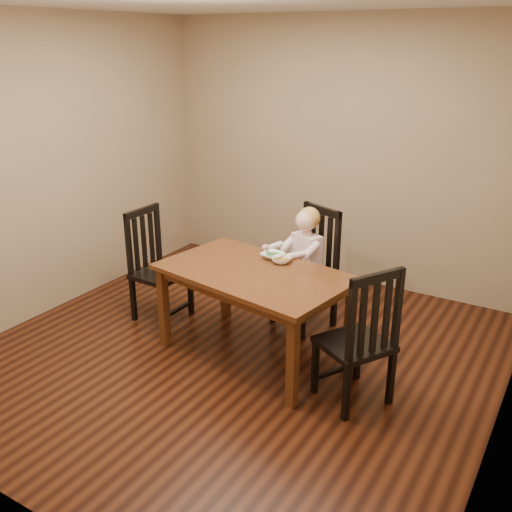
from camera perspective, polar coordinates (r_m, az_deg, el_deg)
The scene contains 9 objects.
room at distance 4.28m, azimuth -2.15°, elevation 5.96°, with size 4.01×4.01×2.71m.
dining_table at distance 4.52m, azimuth -0.20°, elevation -2.51°, with size 1.60×1.11×0.74m.
chair_child at distance 5.11m, azimuth 5.30°, elevation -1.41°, with size 0.60×0.58×1.08m.
chair_left at distance 5.30m, azimuth -9.96°, elevation -1.07°, with size 0.43×0.45×1.03m.
chair_right at distance 4.05m, azimuth 10.34°, elevation -8.24°, with size 0.60×0.61×1.05m.
toddler at distance 5.02m, azimuth 4.90°, elevation 0.03°, with size 0.34×0.42×0.58m, color white, non-canonical shape.
bowl_peas at distance 4.74m, azimuth 1.67°, elevation 0.05°, with size 0.18×0.18×0.05m, color white.
bowl_veg at distance 4.64m, azimuth 2.52°, elevation -0.40°, with size 0.16×0.16×0.05m, color white.
fork at distance 4.74m, azimuth 1.15°, elevation 0.34°, with size 0.09×0.10×0.05m.
Camera 1 is at (2.28, -3.44, 2.45)m, focal length 40.00 mm.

